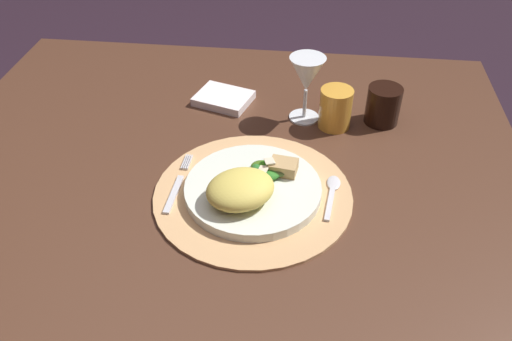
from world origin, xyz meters
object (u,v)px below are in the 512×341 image
dining_table (226,203)px  fork (177,185)px  napkin (224,98)px  dinner_plate (253,189)px  amber_tumbler (335,108)px  dark_tumbler (383,105)px  wine_glass (307,76)px  spoon (332,190)px

dining_table → fork: 0.18m
napkin → fork: bearing=-96.5°
dinner_plate → fork: size_ratio=1.48×
dinner_plate → fork: (-0.14, 0.00, -0.01)m
dinner_plate → fork: dinner_plate is taller
amber_tumbler → dining_table: bearing=-145.9°
amber_tumbler → dark_tumbler: size_ratio=1.06×
wine_glass → amber_tumbler: size_ratio=1.66×
fork → amber_tumbler: (0.29, 0.25, 0.04)m
fork → napkin: (0.04, 0.32, 0.00)m
amber_tumbler → dark_tumbler: (0.10, 0.03, -0.00)m
dinner_plate → fork: 0.14m
spoon → wine_glass: wine_glass is taller
spoon → amber_tumbler: bearing=89.3°
napkin → dinner_plate: bearing=-71.4°
dining_table → dinner_plate: (0.07, -0.10, 0.13)m
dining_table → amber_tumbler: 0.31m
dining_table → spoon: bearing=-19.2°
dining_table → amber_tumbler: bearing=34.1°
napkin → wine_glass: size_ratio=0.83×
spoon → amber_tumbler: (0.00, 0.23, 0.04)m
dining_table → dinner_plate: bearing=-54.2°
fork → spoon: size_ratio=1.36×
dining_table → wine_glass: (0.16, 0.17, 0.23)m
wine_glass → amber_tumbler: wine_glass is taller
dinner_plate → spoon: size_ratio=2.02×
dining_table → dinner_plate: 0.18m
dinner_plate → wine_glass: size_ratio=1.70×
dining_table → dark_tumbler: (0.33, 0.18, 0.16)m
wine_glass → fork: bearing=-129.9°
dining_table → fork: size_ratio=7.13×
dining_table → spoon: (0.22, -0.08, 0.13)m
spoon → napkin: size_ratio=1.02×
fork → amber_tumbler: bearing=40.1°
napkin → amber_tumbler: size_ratio=1.37×
spoon → dark_tumbler: 0.28m
fork → amber_tumbler: 0.39m
spoon → dark_tumbler: bearing=67.3°
wine_glass → dinner_plate: bearing=-106.9°
wine_glass → amber_tumbler: 0.09m
dining_table → amber_tumbler: size_ratio=13.61×
dining_table → napkin: size_ratio=9.92×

